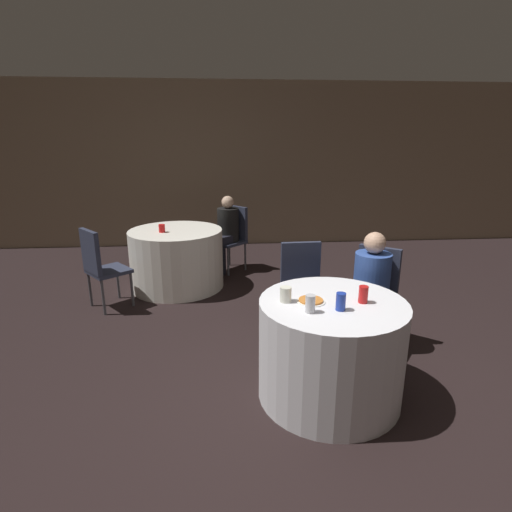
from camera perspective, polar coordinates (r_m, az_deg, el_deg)
The scene contains 16 objects.
ground_plane at distance 3.13m, azimuth 6.52°, elevation -20.26°, with size 16.00×16.00×0.00m, color black.
wall_back at distance 7.17m, azimuth -0.42°, elevation 12.77°, with size 16.00×0.06×2.80m.
table_near at distance 3.06m, azimuth 10.59°, elevation -12.96°, with size 1.06×1.06×0.76m.
table_far at distance 5.23m, azimuth -11.23°, elevation -0.38°, with size 1.17×1.17×0.76m.
chair_near_northeast at distance 3.80m, azimuth 16.51°, elevation -4.54°, with size 0.56×0.56×0.93m.
chair_near_north at distance 3.82m, azimuth 6.59°, elevation -3.86°, with size 0.41×0.42×0.93m.
chair_far_northeast at distance 5.80m, azimuth -3.28°, elevation 3.32°, with size 0.56×0.56×0.93m.
chair_far_southwest at distance 4.73m, azimuth -21.46°, elevation -0.89°, with size 0.56×0.56×0.93m.
person_black_shirt at distance 5.69m, azimuth -4.56°, elevation 2.97°, with size 0.45×0.44×1.09m.
person_blue_shirt at distance 3.65m, azimuth 15.66°, elevation -5.36°, with size 0.44×0.46×1.10m.
pizza_plate_near at distance 2.87m, azimuth 7.83°, elevation -6.33°, with size 0.21×0.21×0.02m.
soda_can_blue at distance 2.75m, azimuth 12.01°, elevation -6.40°, with size 0.07×0.07×0.12m.
soda_can_red at distance 2.90m, azimuth 15.08°, elevation -5.33°, with size 0.07×0.07×0.12m.
soda_can_silver at distance 2.68m, azimuth 7.76°, elevation -6.79°, with size 0.07×0.07×0.12m.
cup_near at distance 2.83m, azimuth 4.26°, elevation -5.48°, with size 0.08×0.08×0.11m.
cup_far at distance 5.03m, azimuth -13.30°, elevation 3.86°, with size 0.08×0.08×0.10m.
Camera 1 is at (-0.54, -2.45, 1.87)m, focal length 28.00 mm.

